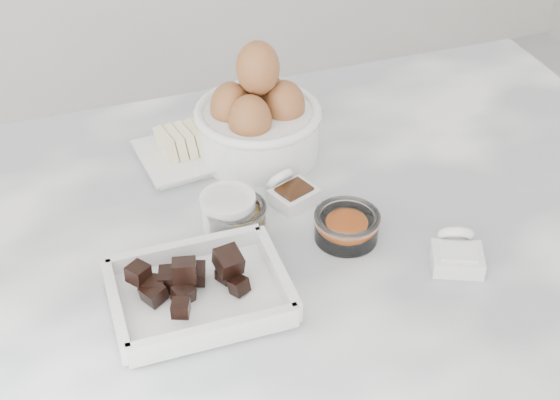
{
  "coord_description": "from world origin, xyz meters",
  "views": [
    {
      "loc": [
        -0.24,
        -0.71,
        1.59
      ],
      "look_at": [
        0.02,
        0.03,
        0.98
      ],
      "focal_mm": 50.0,
      "sensor_mm": 36.0,
      "label": 1
    }
  ],
  "objects_px": {
    "honey_bowl": "(236,216)",
    "salt_spoon": "(457,253)",
    "vanilla_spoon": "(290,192)",
    "chocolate_dish": "(199,289)",
    "zest_bowl": "(347,225)",
    "sugar_ramekin": "(228,209)",
    "egg_bowl": "(258,118)",
    "butter_plate": "(183,149)"
  },
  "relations": [
    {
      "from": "sugar_ramekin",
      "to": "butter_plate",
      "type": "bearing_deg",
      "value": 97.98
    },
    {
      "from": "zest_bowl",
      "to": "chocolate_dish",
      "type": "bearing_deg",
      "value": -165.74
    },
    {
      "from": "honey_bowl",
      "to": "vanilla_spoon",
      "type": "relative_size",
      "value": 0.98
    },
    {
      "from": "salt_spoon",
      "to": "zest_bowl",
      "type": "bearing_deg",
      "value": 141.49
    },
    {
      "from": "butter_plate",
      "to": "zest_bowl",
      "type": "bearing_deg",
      "value": -56.47
    },
    {
      "from": "chocolate_dish",
      "to": "honey_bowl",
      "type": "bearing_deg",
      "value": 56.22
    },
    {
      "from": "vanilla_spoon",
      "to": "chocolate_dish",
      "type": "bearing_deg",
      "value": -137.98
    },
    {
      "from": "chocolate_dish",
      "to": "butter_plate",
      "type": "relative_size",
      "value": 1.48
    },
    {
      "from": "egg_bowl",
      "to": "vanilla_spoon",
      "type": "relative_size",
      "value": 2.21
    },
    {
      "from": "honey_bowl",
      "to": "butter_plate",
      "type": "bearing_deg",
      "value": 99.87
    },
    {
      "from": "vanilla_spoon",
      "to": "egg_bowl",
      "type": "bearing_deg",
      "value": 92.42
    },
    {
      "from": "sugar_ramekin",
      "to": "salt_spoon",
      "type": "relative_size",
      "value": 0.81
    },
    {
      "from": "honey_bowl",
      "to": "salt_spoon",
      "type": "height_order",
      "value": "salt_spoon"
    },
    {
      "from": "vanilla_spoon",
      "to": "salt_spoon",
      "type": "relative_size",
      "value": 0.94
    },
    {
      "from": "zest_bowl",
      "to": "salt_spoon",
      "type": "distance_m",
      "value": 0.14
    },
    {
      "from": "chocolate_dish",
      "to": "sugar_ramekin",
      "type": "height_order",
      "value": "chocolate_dish"
    },
    {
      "from": "chocolate_dish",
      "to": "butter_plate",
      "type": "distance_m",
      "value": 0.29
    },
    {
      "from": "honey_bowl",
      "to": "vanilla_spoon",
      "type": "xyz_separation_m",
      "value": [
        0.09,
        0.03,
        -0.0
      ]
    },
    {
      "from": "butter_plate",
      "to": "salt_spoon",
      "type": "bearing_deg",
      "value": -50.55
    },
    {
      "from": "honey_bowl",
      "to": "vanilla_spoon",
      "type": "bearing_deg",
      "value": 19.37
    },
    {
      "from": "honey_bowl",
      "to": "salt_spoon",
      "type": "relative_size",
      "value": 0.91
    },
    {
      "from": "chocolate_dish",
      "to": "honey_bowl",
      "type": "xyz_separation_m",
      "value": [
        0.08,
        0.12,
        -0.0
      ]
    },
    {
      "from": "vanilla_spoon",
      "to": "salt_spoon",
      "type": "bearing_deg",
      "value": -50.62
    },
    {
      "from": "chocolate_dish",
      "to": "zest_bowl",
      "type": "height_order",
      "value": "chocolate_dish"
    },
    {
      "from": "sugar_ramekin",
      "to": "egg_bowl",
      "type": "xyz_separation_m",
      "value": [
        0.09,
        0.15,
        0.03
      ]
    },
    {
      "from": "egg_bowl",
      "to": "salt_spoon",
      "type": "height_order",
      "value": "egg_bowl"
    },
    {
      "from": "zest_bowl",
      "to": "vanilla_spoon",
      "type": "height_order",
      "value": "vanilla_spoon"
    },
    {
      "from": "sugar_ramekin",
      "to": "honey_bowl",
      "type": "relative_size",
      "value": 0.89
    },
    {
      "from": "chocolate_dish",
      "to": "sugar_ramekin",
      "type": "xyz_separation_m",
      "value": [
        0.07,
        0.13,
        0.0
      ]
    },
    {
      "from": "butter_plate",
      "to": "egg_bowl",
      "type": "distance_m",
      "value": 0.12
    },
    {
      "from": "honey_bowl",
      "to": "vanilla_spoon",
      "type": "height_order",
      "value": "vanilla_spoon"
    },
    {
      "from": "salt_spoon",
      "to": "butter_plate",
      "type": "bearing_deg",
      "value": 129.45
    },
    {
      "from": "vanilla_spoon",
      "to": "butter_plate",
      "type": "bearing_deg",
      "value": 129.53
    },
    {
      "from": "sugar_ramekin",
      "to": "honey_bowl",
      "type": "bearing_deg",
      "value": -55.5
    },
    {
      "from": "butter_plate",
      "to": "sugar_ramekin",
      "type": "xyz_separation_m",
      "value": [
        0.02,
        -0.16,
        0.0
      ]
    },
    {
      "from": "zest_bowl",
      "to": "salt_spoon",
      "type": "bearing_deg",
      "value": -38.51
    },
    {
      "from": "chocolate_dish",
      "to": "vanilla_spoon",
      "type": "relative_size",
      "value": 2.44
    },
    {
      "from": "honey_bowl",
      "to": "egg_bowl",
      "type": "bearing_deg",
      "value": 62.68
    },
    {
      "from": "sugar_ramekin",
      "to": "vanilla_spoon",
      "type": "xyz_separation_m",
      "value": [
        0.09,
        0.02,
        -0.01
      ]
    },
    {
      "from": "honey_bowl",
      "to": "salt_spoon",
      "type": "xyz_separation_m",
      "value": [
        0.24,
        -0.15,
        -0.0
      ]
    },
    {
      "from": "sugar_ramekin",
      "to": "salt_spoon",
      "type": "distance_m",
      "value": 0.29
    },
    {
      "from": "butter_plate",
      "to": "egg_bowl",
      "type": "height_order",
      "value": "egg_bowl"
    }
  ]
}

